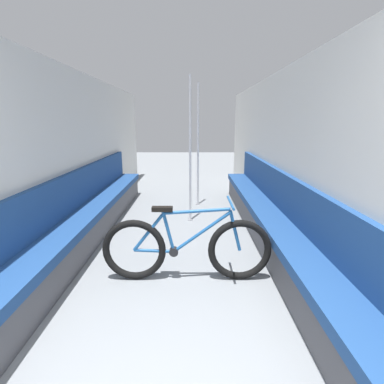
{
  "coord_description": "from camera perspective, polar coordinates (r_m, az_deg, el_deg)",
  "views": [
    {
      "loc": [
        0.19,
        -0.48,
        1.57
      ],
      "look_at": [
        0.2,
        3.58,
        0.61
      ],
      "focal_mm": 28.0,
      "sensor_mm": 36.0,
      "label": 1
    }
  ],
  "objects": [
    {
      "name": "wall_left",
      "position": [
        4.11,
        -23.87,
        6.05
      ],
      "size": [
        0.1,
        9.71,
        2.26
      ],
      "primitive_type": "cube",
      "color": "silver",
      "rests_on": "ground"
    },
    {
      "name": "bench_seat_row_left",
      "position": [
        4.1,
        -20.4,
        -5.45
      ],
      "size": [
        0.42,
        5.67,
        0.93
      ],
      "color": "#4C4C51",
      "rests_on": "ground"
    },
    {
      "name": "bench_seat_row_right",
      "position": [
        3.99,
        14.9,
        -5.58
      ],
      "size": [
        0.42,
        5.67,
        0.93
      ],
      "color": "#4C4C51",
      "rests_on": "ground"
    },
    {
      "name": "bicycle",
      "position": [
        3.04,
        -1.18,
        -10.7
      ],
      "size": [
        1.69,
        0.46,
        0.82
      ],
      "rotation": [
        0.0,
        0.0,
        0.06
      ],
      "color": "black",
      "rests_on": "ground"
    },
    {
      "name": "grab_pole_near",
      "position": [
        4.67,
        -0.54,
        7.46
      ],
      "size": [
        0.08,
        0.08,
        2.24
      ],
      "color": "gray",
      "rests_on": "ground"
    },
    {
      "name": "grab_pole_far",
      "position": [
        5.61,
        0.95,
        8.45
      ],
      "size": [
        0.08,
        0.08,
        2.24
      ],
      "color": "gray",
      "rests_on": "ground"
    },
    {
      "name": "wall_right",
      "position": [
        3.97,
        18.44,
        6.29
      ],
      "size": [
        0.1,
        9.71,
        2.26
      ],
      "primitive_type": "cube",
      "color": "silver",
      "rests_on": "ground"
    }
  ]
}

